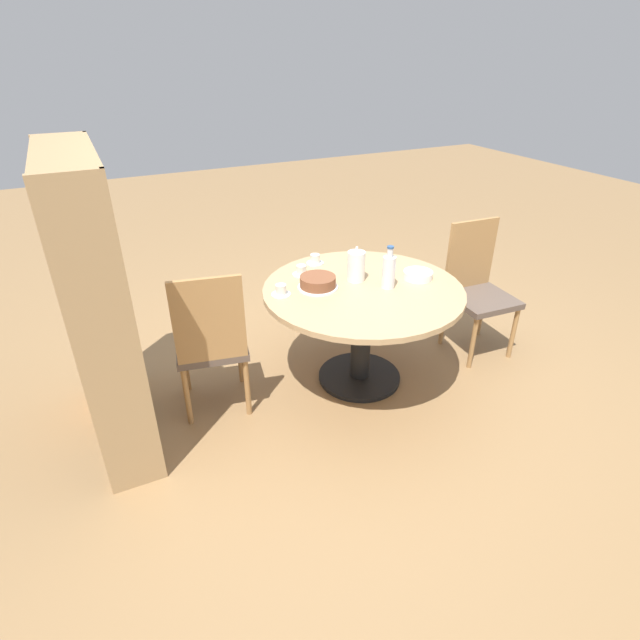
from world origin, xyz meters
The scene contains 12 objects.
ground_plane centered at (0.00, 0.00, 0.00)m, with size 14.00×14.00×0.00m, color #937047.
dining_table centered at (0.00, 0.00, 0.55)m, with size 1.28×1.28×0.70m.
chair_a centered at (0.12, 0.97, 0.50)m, with size 0.49×0.49×0.96m.
chair_b centered at (0.01, -0.98, 0.50)m, with size 0.45×0.45×0.96m.
bookshelf centered at (0.18, 1.51, 0.80)m, with size 1.04×0.28×1.64m.
coffee_pot centered at (0.12, -0.01, 0.81)m, with size 0.12×0.12×0.23m.
water_bottle centered at (-0.06, -0.14, 0.81)m, with size 0.08×0.08×0.28m.
cake_main centered at (0.12, 0.26, 0.74)m, with size 0.26×0.26×0.08m.
cup_a centered at (0.49, 0.11, 0.73)m, with size 0.12×0.12×0.07m.
cup_b centered at (0.35, 0.27, 0.73)m, with size 0.12×0.12×0.07m.
cup_c centered at (0.13, 0.51, 0.73)m, with size 0.12×0.12×0.07m.
plate_stack centered at (-0.03, -0.39, 0.73)m, with size 0.19×0.19×0.05m.
Camera 1 is at (-2.45, 1.50, 2.05)m, focal length 28.00 mm.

